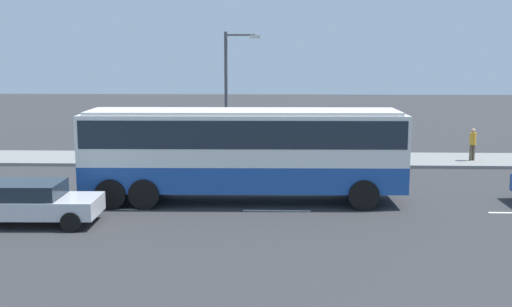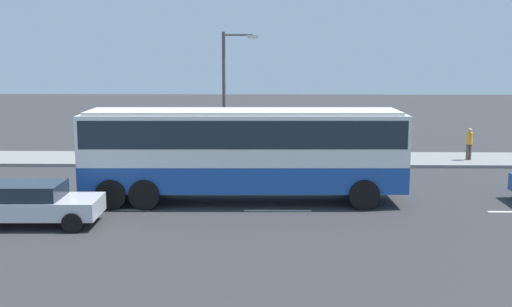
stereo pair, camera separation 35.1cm
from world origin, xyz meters
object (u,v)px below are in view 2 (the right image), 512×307
object	(u,v)px
coach_bus	(243,145)
street_lamp	(228,88)
car_silver_hatch	(25,203)
pedestrian_at_crossing	(469,142)
pedestrian_near_curb	(260,142)

from	to	relation	value
coach_bus	street_lamp	bearing A→B (deg)	96.90
car_silver_hatch	pedestrian_at_crossing	bearing A→B (deg)	32.05
pedestrian_at_crossing	pedestrian_near_curb	bearing A→B (deg)	-104.41
pedestrian_at_crossing	street_lamp	world-z (taller)	street_lamp
car_silver_hatch	pedestrian_near_curb	xyz separation A→B (m)	(7.49, 11.49, 0.34)
car_silver_hatch	street_lamp	size ratio (longest dim) A/B	0.75
pedestrian_near_curb	street_lamp	bearing A→B (deg)	59.77
car_silver_hatch	pedestrian_near_curb	bearing A→B (deg)	55.48
pedestrian_near_curb	street_lamp	size ratio (longest dim) A/B	0.26
coach_bus	car_silver_hatch	world-z (taller)	coach_bus
car_silver_hatch	pedestrian_at_crossing	size ratio (longest dim) A/B	2.94
pedestrian_near_curb	coach_bus	bearing A→B (deg)	120.02
coach_bus	pedestrian_near_curb	size ratio (longest dim) A/B	7.26
coach_bus	pedestrian_near_curb	world-z (taller)	coach_bus
coach_bus	car_silver_hatch	bearing A→B (deg)	-155.69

